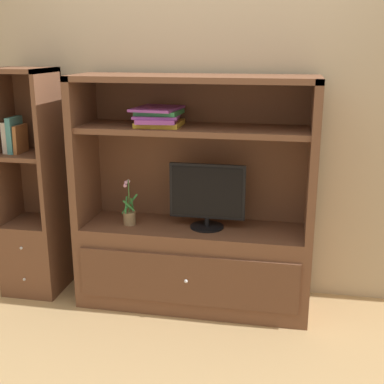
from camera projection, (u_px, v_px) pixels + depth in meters
The scene contains 8 objects.
ground_plane at pixel (181, 333), 3.13m from camera, with size 8.00×8.00×0.00m, color tan.
painted_rear_wall at pixel (203, 91), 3.45m from camera, with size 6.00×0.10×2.80m, color tan.
media_console at pixel (194, 236), 3.38m from camera, with size 1.53×0.49×1.53m.
tv_monitor at pixel (207, 195), 3.27m from camera, with size 0.49×0.22×0.43m.
potted_plant at pixel (129, 215), 3.38m from camera, with size 0.11×0.09×0.31m.
magazine_stack at pixel (159, 117), 3.19m from camera, with size 0.31×0.37×0.12m.
bookshelf_tall at pixel (34, 217), 3.58m from camera, with size 0.39×0.40×1.56m.
upright_book_row at pixel (15, 136), 3.43m from camera, with size 0.11×0.17×0.24m.
Camera 1 is at (0.60, -2.70, 1.70)m, focal length 47.65 mm.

